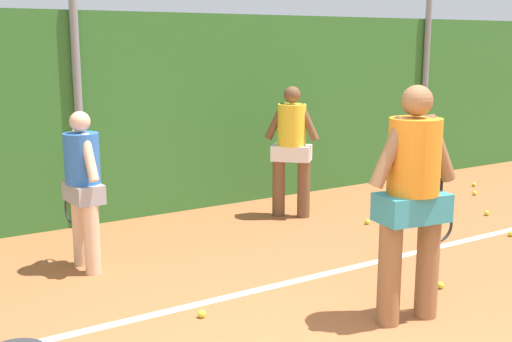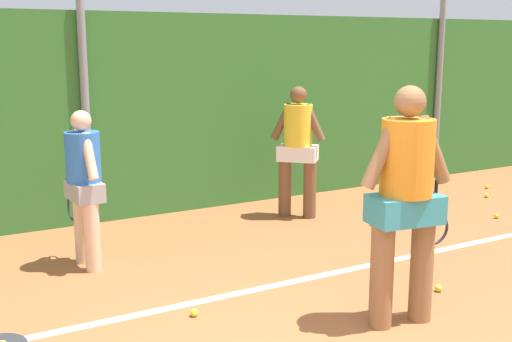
{
  "view_description": "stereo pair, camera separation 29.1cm",
  "coord_description": "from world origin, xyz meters",
  "px_view_note": "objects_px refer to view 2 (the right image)",
  "views": [
    {
      "loc": [
        -2.25,
        -2.62,
        2.25
      ],
      "look_at": [
        1.15,
        2.82,
        0.96
      ],
      "focal_mm": 44.96,
      "sensor_mm": 36.0,
      "label": 1
    },
    {
      "loc": [
        -2.0,
        -2.77,
        2.25
      ],
      "look_at": [
        1.15,
        2.82,
        0.96
      ],
      "focal_mm": 44.96,
      "sensor_mm": 36.0,
      "label": 2
    }
  ],
  "objects_px": {
    "tennis_ball_10": "(487,195)",
    "tennis_ball_12": "(439,288)",
    "player_foreground_near": "(406,194)",
    "tennis_ball_1": "(194,313)",
    "tennis_ball_3": "(373,223)",
    "tennis_ball_8": "(497,216)",
    "player_midcourt": "(84,181)",
    "player_backcourt_far": "(298,145)",
    "tennis_ball_2": "(487,187)",
    "tennis_ball_7": "(422,210)"
  },
  "relations": [
    {
      "from": "tennis_ball_1",
      "to": "tennis_ball_3",
      "type": "height_order",
      "value": "same"
    },
    {
      "from": "tennis_ball_3",
      "to": "tennis_ball_7",
      "type": "relative_size",
      "value": 1.0
    },
    {
      "from": "tennis_ball_2",
      "to": "tennis_ball_12",
      "type": "bearing_deg",
      "value": -144.08
    },
    {
      "from": "player_foreground_near",
      "to": "tennis_ball_12",
      "type": "height_order",
      "value": "player_foreground_near"
    },
    {
      "from": "tennis_ball_3",
      "to": "tennis_ball_8",
      "type": "height_order",
      "value": "same"
    },
    {
      "from": "player_foreground_near",
      "to": "tennis_ball_8",
      "type": "height_order",
      "value": "player_foreground_near"
    },
    {
      "from": "player_backcourt_far",
      "to": "tennis_ball_3",
      "type": "xyz_separation_m",
      "value": [
        0.59,
        -0.82,
        -0.92
      ]
    },
    {
      "from": "player_backcourt_far",
      "to": "tennis_ball_10",
      "type": "relative_size",
      "value": 25.76
    },
    {
      "from": "tennis_ball_12",
      "to": "tennis_ball_7",
      "type": "bearing_deg",
      "value": 49.27
    },
    {
      "from": "tennis_ball_2",
      "to": "tennis_ball_12",
      "type": "distance_m",
      "value": 4.62
    },
    {
      "from": "tennis_ball_7",
      "to": "tennis_ball_8",
      "type": "xyz_separation_m",
      "value": [
        0.62,
        -0.71,
        0.0
      ]
    },
    {
      "from": "player_backcourt_far",
      "to": "tennis_ball_8",
      "type": "height_order",
      "value": "player_backcourt_far"
    },
    {
      "from": "tennis_ball_8",
      "to": "tennis_ball_12",
      "type": "relative_size",
      "value": 1.0
    },
    {
      "from": "tennis_ball_1",
      "to": "player_midcourt",
      "type": "bearing_deg",
      "value": 105.01
    },
    {
      "from": "tennis_ball_8",
      "to": "tennis_ball_10",
      "type": "relative_size",
      "value": 1.0
    },
    {
      "from": "tennis_ball_7",
      "to": "tennis_ball_12",
      "type": "distance_m",
      "value": 2.86
    },
    {
      "from": "tennis_ball_2",
      "to": "tennis_ball_3",
      "type": "height_order",
      "value": "same"
    },
    {
      "from": "player_backcourt_far",
      "to": "tennis_ball_8",
      "type": "distance_m",
      "value": 2.75
    },
    {
      "from": "tennis_ball_2",
      "to": "tennis_ball_8",
      "type": "xyz_separation_m",
      "value": [
        -1.25,
        -1.25,
        0.0
      ]
    },
    {
      "from": "tennis_ball_8",
      "to": "tennis_ball_10",
      "type": "xyz_separation_m",
      "value": [
        0.79,
        0.85,
        0.0
      ]
    },
    {
      "from": "tennis_ball_3",
      "to": "tennis_ball_10",
      "type": "height_order",
      "value": "same"
    },
    {
      "from": "player_foreground_near",
      "to": "tennis_ball_3",
      "type": "xyz_separation_m",
      "value": [
        1.62,
        2.31,
        -1.05
      ]
    },
    {
      "from": "tennis_ball_3",
      "to": "tennis_ball_12",
      "type": "xyz_separation_m",
      "value": [
        -0.86,
        -1.98,
        0.0
      ]
    },
    {
      "from": "tennis_ball_10",
      "to": "tennis_ball_12",
      "type": "height_order",
      "value": "same"
    },
    {
      "from": "player_midcourt",
      "to": "player_foreground_near",
      "type": "bearing_deg",
      "value": -148.31
    },
    {
      "from": "player_foreground_near",
      "to": "tennis_ball_1",
      "type": "height_order",
      "value": "player_foreground_near"
    },
    {
      "from": "tennis_ball_7",
      "to": "tennis_ball_12",
      "type": "bearing_deg",
      "value": -130.73
    },
    {
      "from": "player_foreground_near",
      "to": "player_backcourt_far",
      "type": "relative_size",
      "value": 1.13
    },
    {
      "from": "tennis_ball_2",
      "to": "player_backcourt_far",
      "type": "bearing_deg",
      "value": 178.33
    },
    {
      "from": "player_foreground_near",
      "to": "tennis_ball_2",
      "type": "height_order",
      "value": "player_foreground_near"
    },
    {
      "from": "tennis_ball_7",
      "to": "player_backcourt_far",
      "type": "bearing_deg",
      "value": 158.06
    },
    {
      "from": "player_midcourt",
      "to": "player_backcourt_far",
      "type": "height_order",
      "value": "player_backcourt_far"
    },
    {
      "from": "tennis_ball_7",
      "to": "tennis_ball_10",
      "type": "xyz_separation_m",
      "value": [
        1.41,
        0.15,
        0.0
      ]
    },
    {
      "from": "player_midcourt",
      "to": "tennis_ball_3",
      "type": "distance_m",
      "value": 3.6
    },
    {
      "from": "tennis_ball_10",
      "to": "tennis_ball_12",
      "type": "relative_size",
      "value": 1.0
    },
    {
      "from": "tennis_ball_1",
      "to": "tennis_ball_7",
      "type": "xyz_separation_m",
      "value": [
        4.04,
        1.56,
        0.0
      ]
    },
    {
      "from": "player_foreground_near",
      "to": "tennis_ball_8",
      "type": "distance_m",
      "value": 3.85
    },
    {
      "from": "tennis_ball_8",
      "to": "tennis_ball_10",
      "type": "bearing_deg",
      "value": 47.11
    },
    {
      "from": "player_backcourt_far",
      "to": "tennis_ball_2",
      "type": "distance_m",
      "value": 3.59
    },
    {
      "from": "player_foreground_near",
      "to": "player_midcourt",
      "type": "distance_m",
      "value": 3.19
    },
    {
      "from": "player_foreground_near",
      "to": "tennis_ball_1",
      "type": "relative_size",
      "value": 29.22
    },
    {
      "from": "tennis_ball_7",
      "to": "tennis_ball_3",
      "type": "bearing_deg",
      "value": -169.68
    },
    {
      "from": "player_backcourt_far",
      "to": "player_midcourt",
      "type": "bearing_deg",
      "value": -123.98
    },
    {
      "from": "player_midcourt",
      "to": "tennis_ball_10",
      "type": "bearing_deg",
      "value": -93.57
    },
    {
      "from": "tennis_ball_2",
      "to": "tennis_ball_10",
      "type": "distance_m",
      "value": 0.61
    },
    {
      "from": "tennis_ball_2",
      "to": "tennis_ball_7",
      "type": "distance_m",
      "value": 1.95
    },
    {
      "from": "tennis_ball_1",
      "to": "tennis_ball_3",
      "type": "bearing_deg",
      "value": 24.4
    },
    {
      "from": "tennis_ball_12",
      "to": "tennis_ball_8",
      "type": "bearing_deg",
      "value": 30.41
    },
    {
      "from": "tennis_ball_8",
      "to": "tennis_ball_12",
      "type": "bearing_deg",
      "value": -149.59
    },
    {
      "from": "player_midcourt",
      "to": "tennis_ball_8",
      "type": "distance_m",
      "value": 5.24
    }
  ]
}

